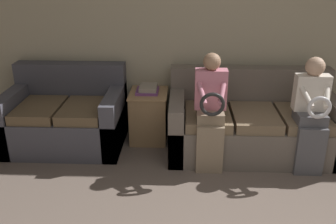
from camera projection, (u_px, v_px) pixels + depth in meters
wall_back at (231, 30)px, 4.38m from camera, size 7.85×0.06×2.55m
couch_main at (252, 124)px, 4.24m from camera, size 1.85×0.94×0.89m
couch_side at (67, 118)px, 4.39m from camera, size 1.32×0.92×0.90m
child_left_seated at (211, 108)px, 3.76m from camera, size 0.33×0.38×1.20m
child_right_seated at (312, 111)px, 3.73m from camera, size 0.34×0.38×1.17m
side_shelf at (149, 115)px, 4.50m from camera, size 0.44×0.53×0.60m
book_stack at (148, 89)px, 4.38m from camera, size 0.26×0.28×0.08m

